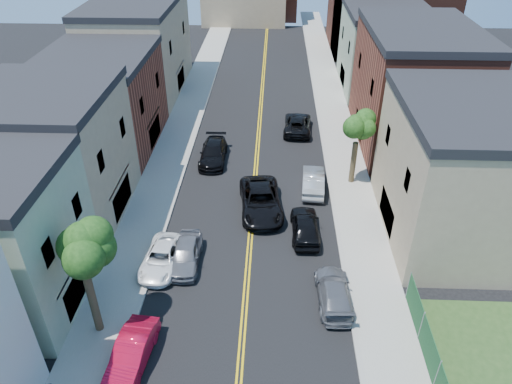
# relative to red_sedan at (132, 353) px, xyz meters

# --- Properties ---
(sidewalk_left) EXTENTS (3.20, 100.00, 0.15)m
(sidewalk_left) POSITION_rel_red_sedan_xyz_m (-2.40, 28.02, -0.67)
(sidewalk_left) COLOR gray
(sidewalk_left) RESTS_ON ground
(sidewalk_right) EXTENTS (3.20, 100.00, 0.15)m
(sidewalk_right) POSITION_rel_red_sedan_xyz_m (13.40, 28.02, -0.67)
(sidewalk_right) COLOR gray
(sidewalk_right) RESTS_ON ground
(curb_left) EXTENTS (0.30, 100.00, 0.15)m
(curb_left) POSITION_rel_red_sedan_xyz_m (-0.65, 28.02, -0.67)
(curb_left) COLOR gray
(curb_left) RESTS_ON ground
(curb_right) EXTENTS (0.30, 100.00, 0.15)m
(curb_right) POSITION_rel_red_sedan_xyz_m (11.65, 28.02, -0.67)
(curb_right) COLOR gray
(curb_right) RESTS_ON ground
(bldg_left_tan_near) EXTENTS (9.00, 10.00, 9.00)m
(bldg_left_tan_near) POSITION_rel_red_sedan_xyz_m (-8.50, 13.02, 3.75)
(bldg_left_tan_near) COLOR #998466
(bldg_left_tan_near) RESTS_ON ground
(bldg_left_brick) EXTENTS (9.00, 12.00, 8.00)m
(bldg_left_brick) POSITION_rel_red_sedan_xyz_m (-8.50, 24.02, 3.25)
(bldg_left_brick) COLOR brown
(bldg_left_brick) RESTS_ON ground
(bldg_left_tan_far) EXTENTS (9.00, 16.00, 9.50)m
(bldg_left_tan_far) POSITION_rel_red_sedan_xyz_m (-8.50, 38.02, 4.00)
(bldg_left_tan_far) COLOR #998466
(bldg_left_tan_far) RESTS_ON ground
(bldg_right_tan) EXTENTS (9.00, 12.00, 9.00)m
(bldg_right_tan) POSITION_rel_red_sedan_xyz_m (19.50, 12.02, 3.75)
(bldg_right_tan) COLOR #998466
(bldg_right_tan) RESTS_ON ground
(bldg_right_brick) EXTENTS (9.00, 14.00, 10.00)m
(bldg_right_brick) POSITION_rel_red_sedan_xyz_m (19.50, 26.02, 4.25)
(bldg_right_brick) COLOR brown
(bldg_right_brick) RESTS_ON ground
(bldg_right_palegrn) EXTENTS (9.00, 12.00, 8.50)m
(bldg_right_palegrn) POSITION_rel_red_sedan_xyz_m (19.50, 40.02, 3.50)
(bldg_right_palegrn) COLOR gray
(bldg_right_palegrn) RESTS_ON ground
(tree_left_mid) EXTENTS (5.20, 5.20, 9.29)m
(tree_left_mid) POSITION_rel_red_sedan_xyz_m (-2.38, 2.03, 5.84)
(tree_left_mid) COLOR #382D1C
(tree_left_mid) RESTS_ON sidewalk_left
(tree_right_far) EXTENTS (4.40, 4.40, 8.03)m
(tree_right_far) POSITION_rel_red_sedan_xyz_m (13.42, 18.03, 5.01)
(tree_right_far) COLOR #382D1C
(tree_right_far) RESTS_ON sidewalk_right
(red_sedan) EXTENTS (2.04, 4.66, 1.49)m
(red_sedan) POSITION_rel_red_sedan_xyz_m (0.00, 0.00, 0.00)
(red_sedan) COLOR red
(red_sedan) RESTS_ON ground
(white_pickup) EXTENTS (2.61, 4.95, 1.33)m
(white_pickup) POSITION_rel_red_sedan_xyz_m (0.00, 7.36, -0.08)
(white_pickup) COLOR white
(white_pickup) RESTS_ON ground
(grey_car_left) EXTENTS (1.82, 4.51, 1.53)m
(grey_car_left) POSITION_rel_red_sedan_xyz_m (1.49, 7.67, 0.02)
(grey_car_left) COLOR slate
(grey_car_left) RESTS_ON ground
(black_car_left) EXTENTS (2.20, 5.41, 1.57)m
(black_car_left) POSITION_rel_red_sedan_xyz_m (1.70, 21.22, 0.04)
(black_car_left) COLOR black
(black_car_left) RESTS_ON ground
(grey_car_right) EXTENTS (2.13, 4.89, 1.40)m
(grey_car_right) POSITION_rel_red_sedan_xyz_m (10.68, 4.75, -0.04)
(grey_car_right) COLOR #5A5B61
(grey_car_right) RESTS_ON ground
(black_car_right) EXTENTS (2.02, 4.81, 1.63)m
(black_car_right) POSITION_rel_red_sedan_xyz_m (9.30, 10.94, 0.07)
(black_car_right) COLOR black
(black_car_right) RESTS_ON ground
(silver_car_right) EXTENTS (1.96, 4.90, 1.58)m
(silver_car_right) POSITION_rel_red_sedan_xyz_m (10.20, 16.87, 0.05)
(silver_car_right) COLOR #A6AAAE
(silver_car_right) RESTS_ON ground
(dark_car_right_far) EXTENTS (2.89, 5.67, 1.53)m
(dark_car_right_far) POSITION_rel_red_sedan_xyz_m (9.30, 27.54, 0.02)
(dark_car_right_far) COLOR black
(dark_car_right_far) RESTS_ON ground
(black_suv_lane) EXTENTS (3.65, 6.69, 1.78)m
(black_suv_lane) POSITION_rel_red_sedan_xyz_m (6.12, 13.75, 0.14)
(black_suv_lane) COLOR black
(black_suv_lane) RESTS_ON ground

